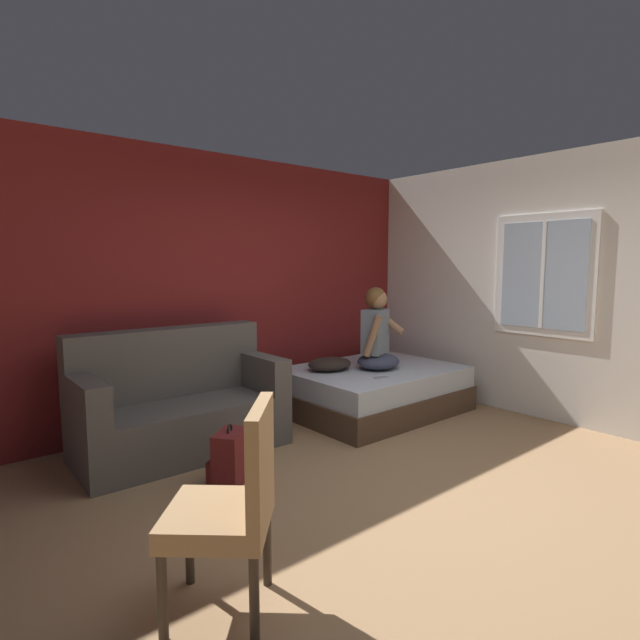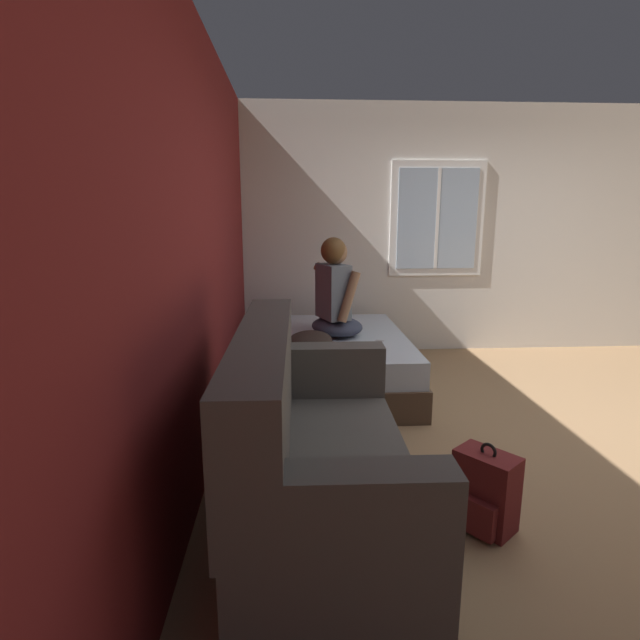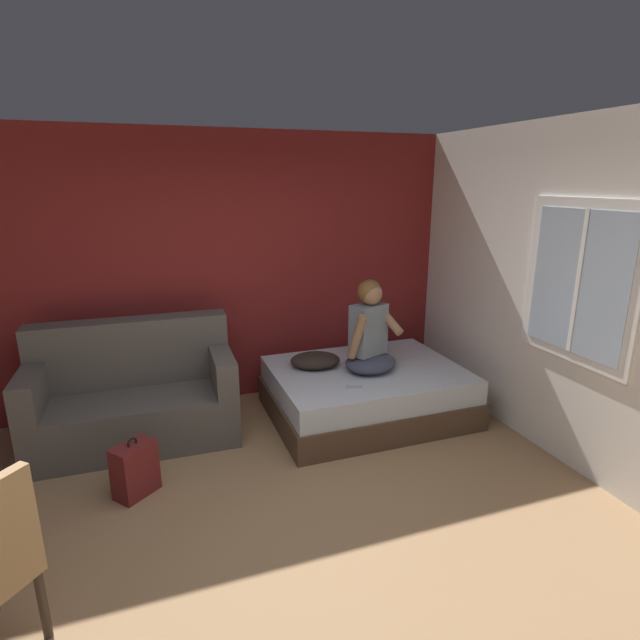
{
  "view_description": "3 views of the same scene",
  "coord_description": "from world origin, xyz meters",
  "px_view_note": "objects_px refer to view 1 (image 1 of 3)",
  "views": [
    {
      "loc": [
        -2.6,
        -2.03,
        1.6
      ],
      "look_at": [
        0.51,
        1.68,
        1.05
      ],
      "focal_mm": 28.0,
      "sensor_mm": 36.0,
      "label": 1
    },
    {
      "loc": [
        -3.09,
        2.02,
        1.59
      ],
      "look_at": [
        0.35,
        1.81,
        0.82
      ],
      "focal_mm": 28.0,
      "sensor_mm": 36.0,
      "label": 2
    },
    {
      "loc": [
        -0.67,
        -2.41,
        2.23
      ],
      "look_at": [
        0.75,
        1.57,
        1.04
      ],
      "focal_mm": 28.0,
      "sensor_mm": 36.0,
      "label": 3
    }
  ],
  "objects_px": {
    "bed": "(373,390)",
    "side_chair": "(233,501)",
    "person_seated": "(377,336)",
    "backpack": "(229,459)",
    "couch": "(179,406)",
    "throw_pillow": "(330,364)",
    "cell_phone": "(381,377)"
  },
  "relations": [
    {
      "from": "bed",
      "to": "side_chair",
      "type": "xyz_separation_m",
      "value": [
        -2.78,
        -1.8,
        0.3
      ]
    },
    {
      "from": "person_seated",
      "to": "backpack",
      "type": "bearing_deg",
      "value": -165.09
    },
    {
      "from": "person_seated",
      "to": "backpack",
      "type": "distance_m",
      "value": 2.3
    },
    {
      "from": "couch",
      "to": "person_seated",
      "type": "xyz_separation_m",
      "value": [
        2.11,
        -0.31,
        0.44
      ]
    },
    {
      "from": "side_chair",
      "to": "person_seated",
      "type": "height_order",
      "value": "person_seated"
    },
    {
      "from": "side_chair",
      "to": "person_seated",
      "type": "xyz_separation_m",
      "value": [
        2.78,
        1.75,
        0.3
      ]
    },
    {
      "from": "backpack",
      "to": "side_chair",
      "type": "bearing_deg",
      "value": -118.66
    },
    {
      "from": "side_chair",
      "to": "bed",
      "type": "bearing_deg",
      "value": 32.92
    },
    {
      "from": "throw_pillow",
      "to": "side_chair",
      "type": "bearing_deg",
      "value": -139.33
    },
    {
      "from": "cell_phone",
      "to": "couch",
      "type": "bearing_deg",
      "value": -91.0
    },
    {
      "from": "backpack",
      "to": "couch",
      "type": "bearing_deg",
      "value": 88.78
    },
    {
      "from": "couch",
      "to": "side_chair",
      "type": "relative_size",
      "value": 1.75
    },
    {
      "from": "couch",
      "to": "cell_phone",
      "type": "height_order",
      "value": "couch"
    },
    {
      "from": "couch",
      "to": "backpack",
      "type": "xyz_separation_m",
      "value": [
        -0.02,
        -0.88,
        -0.2
      ]
    },
    {
      "from": "throw_pillow",
      "to": "cell_phone",
      "type": "relative_size",
      "value": 3.33
    },
    {
      "from": "bed",
      "to": "person_seated",
      "type": "distance_m",
      "value": 0.6
    },
    {
      "from": "throw_pillow",
      "to": "backpack",
      "type": "bearing_deg",
      "value": -154.14
    },
    {
      "from": "bed",
      "to": "person_seated",
      "type": "height_order",
      "value": "person_seated"
    },
    {
      "from": "backpack",
      "to": "throw_pillow",
      "type": "bearing_deg",
      "value": 25.86
    },
    {
      "from": "bed",
      "to": "throw_pillow",
      "type": "distance_m",
      "value": 0.59
    },
    {
      "from": "bed",
      "to": "throw_pillow",
      "type": "xyz_separation_m",
      "value": [
        -0.46,
        0.2,
        0.31
      ]
    },
    {
      "from": "bed",
      "to": "cell_phone",
      "type": "bearing_deg",
      "value": -127.45
    },
    {
      "from": "backpack",
      "to": "cell_phone",
      "type": "distance_m",
      "value": 1.87
    },
    {
      "from": "bed",
      "to": "couch",
      "type": "bearing_deg",
      "value": 172.95
    },
    {
      "from": "person_seated",
      "to": "side_chair",
      "type": "bearing_deg",
      "value": -147.78
    },
    {
      "from": "person_seated",
      "to": "cell_phone",
      "type": "distance_m",
      "value": 0.58
    },
    {
      "from": "bed",
      "to": "cell_phone",
      "type": "xyz_separation_m",
      "value": [
        -0.3,
        -0.39,
        0.25
      ]
    },
    {
      "from": "bed",
      "to": "backpack",
      "type": "bearing_deg",
      "value": -163.88
    },
    {
      "from": "person_seated",
      "to": "cell_phone",
      "type": "xyz_separation_m",
      "value": [
        -0.3,
        -0.34,
        -0.35
      ]
    },
    {
      "from": "side_chair",
      "to": "throw_pillow",
      "type": "bearing_deg",
      "value": 40.67
    },
    {
      "from": "bed",
      "to": "throw_pillow",
      "type": "relative_size",
      "value": 3.82
    },
    {
      "from": "couch",
      "to": "throw_pillow",
      "type": "relative_size",
      "value": 3.57
    }
  ]
}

